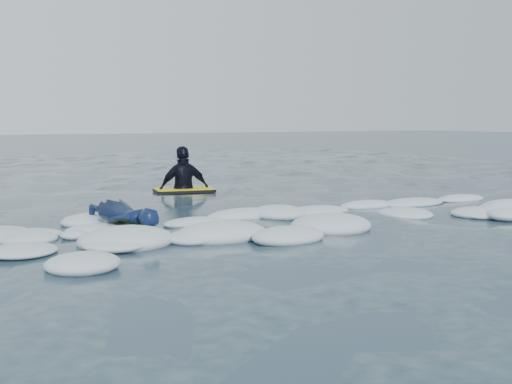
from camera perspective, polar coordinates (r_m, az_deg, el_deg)
ground at (r=8.01m, az=1.32°, el=-4.17°), size 120.00×120.00×0.00m
foam_band at (r=8.90m, az=-2.04°, el=-3.10°), size 12.00×3.10×0.30m
prone_woman_unit at (r=8.62m, az=-11.38°, el=-2.18°), size 0.79×1.60×0.39m
waiting_rider_unit at (r=13.11m, az=-6.41°, el=0.16°), size 1.30×0.87×1.80m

